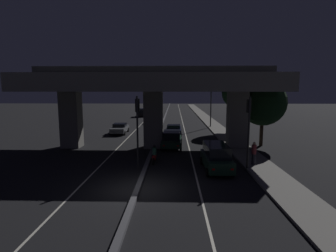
{
  "coord_description": "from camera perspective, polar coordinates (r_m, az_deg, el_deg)",
  "views": [
    {
      "loc": [
        2.12,
        -14.52,
        5.74
      ],
      "look_at": [
        1.22,
        21.08,
        0.88
      ],
      "focal_mm": 28.0,
      "sensor_mm": 36.0,
      "label": 1
    }
  ],
  "objects": [
    {
      "name": "sidewalk_right",
      "position": [
        43.37,
        9.95,
        0.15
      ],
      "size": [
        2.47,
        126.0,
        0.15
      ],
      "primitive_type": "cube",
      "color": "slate",
      "rests_on": "ground_plane"
    },
    {
      "name": "lane_line_right_inner",
      "position": [
        49.87,
        3.12,
        1.15
      ],
      "size": [
        0.12,
        126.0,
        0.0
      ],
      "primitive_type": "cube",
      "color": "beige",
      "rests_on": "ground_plane"
    },
    {
      "name": "car_dark_green_lead",
      "position": [
        19.35,
        10.45,
        -6.6
      ],
      "size": [
        2.0,
        4.49,
        1.88
      ],
      "rotation": [
        0.0,
        0.0,
        1.61
      ],
      "color": "black",
      "rests_on": "ground_plane"
    },
    {
      "name": "pedestrian_on_sidewalk",
      "position": [
        20.85,
        18.19,
        -5.67
      ],
      "size": [
        0.36,
        0.36,
        1.76
      ],
      "color": "black",
      "rests_on": "sidewalk_right"
    },
    {
      "name": "traffic_light_left_of_median",
      "position": [
        18.97,
        -6.67,
        1.34
      ],
      "size": [
        0.3,
        0.49,
        5.35
      ],
      "color": "black",
      "rests_on": "ground_plane"
    },
    {
      "name": "lane_line_left_inner",
      "position": [
        50.18,
        -5.08,
        1.17
      ],
      "size": [
        0.12,
        126.0,
        0.0
      ],
      "primitive_type": "cube",
      "color": "beige",
      "rests_on": "ground_plane"
    },
    {
      "name": "motorcycle_white_filtering_mid",
      "position": [
        28.65,
        -1.49,
        -2.53
      ],
      "size": [
        0.32,
        1.88,
        1.46
      ],
      "rotation": [
        0.0,
        0.0,
        1.56
      ],
      "color": "black",
      "rests_on": "ground_plane"
    },
    {
      "name": "traffic_light_right_of_median",
      "position": [
        19.51,
        17.16,
        1.16
      ],
      "size": [
        0.3,
        0.49,
        5.31
      ],
      "color": "black",
      "rests_on": "ground_plane"
    },
    {
      "name": "car_grey_lead_oncoming",
      "position": [
        35.76,
        -10.46,
        -0.49
      ],
      "size": [
        2.08,
        4.59,
        1.33
      ],
      "rotation": [
        0.0,
        0.0,
        -1.55
      ],
      "color": "#515459",
      "rests_on": "ground_plane"
    },
    {
      "name": "roadside_tree_kerbside_near",
      "position": [
        28.58,
        19.94,
        4.8
      ],
      "size": [
        4.74,
        4.74,
        6.88
      ],
      "color": "#38281C",
      "rests_on": "ground_plane"
    },
    {
      "name": "car_dark_blue_third",
      "position": [
        33.5,
        1.24,
        -0.86
      ],
      "size": [
        2.05,
        4.15,
        1.39
      ],
      "rotation": [
        0.0,
        0.0,
        1.56
      ],
      "color": "#141938",
      "rests_on": "ground_plane"
    },
    {
      "name": "ground_plane",
      "position": [
        15.76,
        -6.57,
        -13.65
      ],
      "size": [
        200.0,
        200.0,
        0.0
      ],
      "primitive_type": "plane",
      "color": "black"
    },
    {
      "name": "median_divider",
      "position": [
        49.89,
        -1.0,
        1.28
      ],
      "size": [
        0.31,
        126.0,
        0.21
      ],
      "primitive_type": "cube",
      "color": "#4C4C51",
      "rests_on": "ground_plane"
    },
    {
      "name": "car_white_second_oncoming",
      "position": [
        46.77,
        -3.24,
        1.59
      ],
      "size": [
        1.89,
        4.06,
        1.35
      ],
      "rotation": [
        0.0,
        0.0,
        -1.6
      ],
      "color": "silver",
      "rests_on": "ground_plane"
    },
    {
      "name": "car_dark_green_second",
      "position": [
        26.53,
        0.83,
        -2.82
      ],
      "size": [
        2.17,
        4.61,
        1.66
      ],
      "rotation": [
        0.0,
        0.0,
        1.54
      ],
      "color": "black",
      "rests_on": "ground_plane"
    },
    {
      "name": "street_lamp",
      "position": [
        40.98,
        9.05,
        6.84
      ],
      "size": [
        1.94,
        0.32,
        8.86
      ],
      "color": "#2D2D30",
      "rests_on": "ground_plane"
    },
    {
      "name": "car_black_third_oncoming",
      "position": [
        57.99,
        -5.76,
        2.96
      ],
      "size": [
        1.94,
        4.1,
        1.76
      ],
      "rotation": [
        0.0,
        0.0,
        -1.55
      ],
      "color": "black",
      "rests_on": "ground_plane"
    },
    {
      "name": "elevated_overpass",
      "position": [
        26.08,
        -3.25,
        8.35
      ],
      "size": [
        23.79,
        9.91,
        8.09
      ],
      "color": "slate",
      "rests_on": "ground_plane"
    },
    {
      "name": "roadside_tree_kerbside_mid",
      "position": [
        37.67,
        14.92,
        6.94
      ],
      "size": [
        4.34,
        4.34,
        7.57
      ],
      "color": "#38281C",
      "rests_on": "ground_plane"
    },
    {
      "name": "motorcycle_red_filtering_near",
      "position": [
        21.03,
        -2.97,
        -6.33
      ],
      "size": [
        0.34,
        1.86,
        1.46
      ],
      "rotation": [
        0.0,
        0.0,
        1.52
      ],
      "color": "black",
      "rests_on": "ground_plane"
    }
  ]
}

